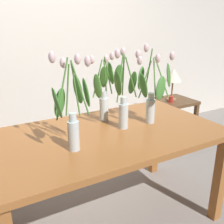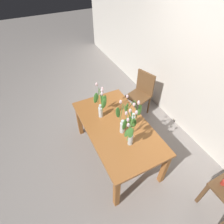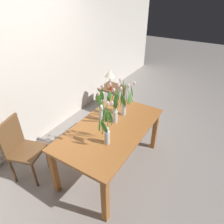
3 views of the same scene
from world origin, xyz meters
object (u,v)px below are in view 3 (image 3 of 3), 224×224
(tulip_vase_1, at_px, (106,128))
(tulip_vase_2, at_px, (115,108))
(pillar_candle, at_px, (111,88))
(tulip_vase_0, at_px, (101,107))
(tulip_vase_3, at_px, (125,102))
(dining_chair, at_px, (20,147))
(dining_table, at_px, (111,133))
(side_table, at_px, (112,92))
(table_lamp, at_px, (110,74))

(tulip_vase_1, xyz_separation_m, tulip_vase_2, (0.44, 0.15, -0.02))
(tulip_vase_2, distance_m, pillar_candle, 1.44)
(tulip_vase_0, height_order, tulip_vase_3, tulip_vase_3)
(tulip_vase_3, height_order, dining_chair, tulip_vase_3)
(dining_table, distance_m, tulip_vase_2, 0.34)
(dining_table, distance_m, tulip_vase_1, 0.45)
(tulip_vase_0, bearing_deg, dining_table, -112.11)
(dining_table, height_order, tulip_vase_2, tulip_vase_2)
(dining_table, height_order, tulip_vase_1, tulip_vase_1)
(side_table, bearing_deg, table_lamp, 155.33)
(tulip_vase_0, bearing_deg, tulip_vase_3, -39.74)
(dining_chair, height_order, side_table, dining_chair)
(side_table, bearing_deg, tulip_vase_0, -154.17)
(tulip_vase_1, relative_size, table_lamp, 1.45)
(tulip_vase_0, relative_size, pillar_candle, 6.88)
(side_table, relative_size, table_lamp, 1.38)
(pillar_candle, bearing_deg, tulip_vase_3, -139.14)
(tulip_vase_1, height_order, side_table, tulip_vase_1)
(tulip_vase_1, xyz_separation_m, tulip_vase_3, (0.65, 0.11, -0.00))
(tulip_vase_0, relative_size, tulip_vase_1, 0.90)
(tulip_vase_0, distance_m, tulip_vase_1, 0.51)
(tulip_vase_0, xyz_separation_m, tulip_vase_1, (-0.38, -0.34, 0.02))
(dining_chair, distance_m, table_lamp, 2.18)
(tulip_vase_2, bearing_deg, tulip_vase_3, -10.07)
(tulip_vase_0, height_order, table_lamp, tulip_vase_0)
(tulip_vase_3, relative_size, table_lamp, 1.45)
(tulip_vase_3, bearing_deg, tulip_vase_2, 169.93)
(tulip_vase_1, bearing_deg, tulip_vase_0, 41.68)
(pillar_candle, bearing_deg, dining_chair, 175.67)
(tulip_vase_0, bearing_deg, dining_chair, 138.85)
(dining_chair, xyz_separation_m, pillar_candle, (2.07, -0.16, 0.06))
(dining_chair, bearing_deg, side_table, -2.53)
(tulip_vase_2, height_order, pillar_candle, tulip_vase_2)
(pillar_candle, bearing_deg, tulip_vase_1, -149.84)
(dining_table, bearing_deg, pillar_candle, 31.69)
(dining_table, relative_size, tulip_vase_3, 2.77)
(tulip_vase_3, bearing_deg, table_lamp, 41.18)
(tulip_vase_2, relative_size, table_lamp, 1.40)
(tulip_vase_1, relative_size, pillar_candle, 7.69)
(side_table, height_order, pillar_candle, pillar_candle)
(dining_table, relative_size, pillar_candle, 21.33)
(tulip_vase_2, distance_m, dining_chair, 1.37)
(pillar_candle, bearing_deg, side_table, 25.75)
(tulip_vase_2, distance_m, side_table, 1.62)
(tulip_vase_3, relative_size, side_table, 1.05)
(tulip_vase_0, bearing_deg, side_table, 25.83)
(dining_table, xyz_separation_m, table_lamp, (1.38, 0.88, 0.21))
(tulip_vase_2, distance_m, tulip_vase_3, 0.22)
(tulip_vase_1, relative_size, tulip_vase_3, 1.00)
(tulip_vase_0, distance_m, table_lamp, 1.46)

